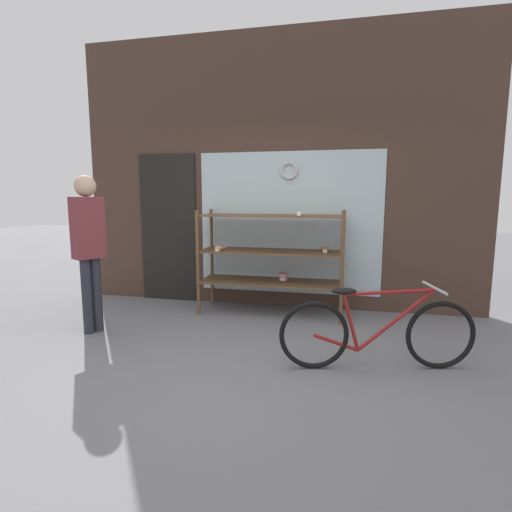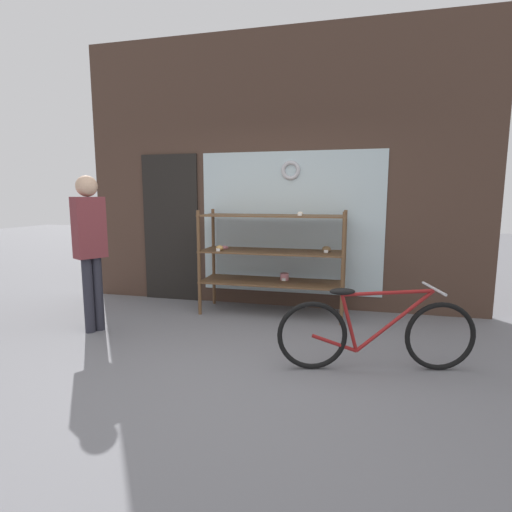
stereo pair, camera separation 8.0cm
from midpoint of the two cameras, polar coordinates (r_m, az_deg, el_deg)
ground_plane at (r=3.62m, az=-3.67°, el=-16.23°), size 30.00×30.00×0.00m
storefront_facade at (r=5.49m, az=2.99°, el=11.27°), size 5.49×0.13×3.66m
display_case at (r=5.10m, az=2.77°, el=0.57°), size 1.83×0.59×1.34m
bicycle at (r=3.70m, az=17.26°, el=-10.44°), size 1.69×0.54×0.75m
pedestrian at (r=4.73m, az=-22.20°, el=2.06°), size 0.31×0.37×1.73m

